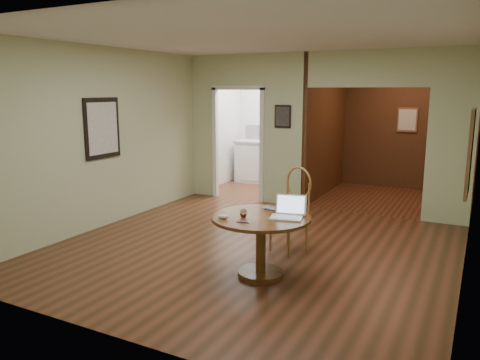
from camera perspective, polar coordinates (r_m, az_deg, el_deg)
The scene contains 11 objects.
floor at distance 6.19m, azimuth 1.32°, elevation -8.52°, with size 5.00×5.00×0.00m, color #412512.
room_shell at distance 8.91m, azimuth 7.51°, elevation 5.86°, with size 5.20×7.50×5.00m.
dining_table at distance 5.24m, azimuth 2.56°, elevation -6.30°, with size 1.10×1.10×0.69m.
chair at distance 6.07m, azimuth 6.45°, elevation -2.98°, with size 0.60×0.60×1.10m.
open_laptop at distance 5.16m, azimuth 5.92°, elevation -3.84°, with size 0.38×0.36×0.24m.
closed_laptop at distance 5.40m, azimuth 4.14°, elevation -3.69°, with size 0.33×0.21×0.03m, color #ADADB1.
mouse at distance 5.08m, azimuth -2.08°, elevation -4.48°, with size 0.12×0.07×0.05m, color white.
wine_glass at distance 5.14m, azimuth 0.40°, elevation -4.05°, with size 0.08×0.08×0.09m, color white, non-canonical shape.
pen at distance 4.94m, azimuth 0.33°, elevation -5.18°, with size 0.01×0.01×0.14m, color #0C0F57.
kitchen_cabinet at distance 10.35m, azimuth 4.92°, elevation 2.07°, with size 2.06×0.60×0.94m.
grocery_bag at distance 9.99m, azimuth 9.23°, elevation 5.10°, with size 0.26×0.22×0.26m, color tan.
Camera 1 is at (2.57, -5.24, 2.07)m, focal length 35.00 mm.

